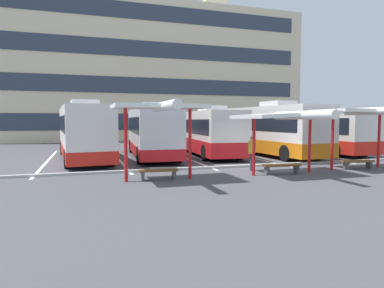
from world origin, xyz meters
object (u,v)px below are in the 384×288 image
object	(u,v)px
bench_2	(358,162)
bench_0	(158,172)
coach_bus_0	(83,133)
coach_bus_4	(309,131)
waiting_shelter_2	(361,112)
waiting_passenger_0	(252,150)
waiting_shelter_1	(287,116)
bench_1	(282,166)
waiting_shelter_0	(160,109)
coach_bus_1	(152,132)
coach_bus_3	(266,130)
coach_bus_2	(207,133)

from	to	relation	value
bench_2	bench_0	bearing A→B (deg)	179.64
coach_bus_0	coach_bus_4	distance (m)	17.13
waiting_shelter_2	waiting_passenger_0	world-z (taller)	waiting_shelter_2
waiting_shelter_1	bench_1	world-z (taller)	waiting_shelter_1
coach_bus_4	waiting_shelter_0	bearing A→B (deg)	-146.48
bench_1	waiting_shelter_0	bearing A→B (deg)	-178.41
coach_bus_1	coach_bus_3	size ratio (longest dim) A/B	0.89
coach_bus_2	bench_1	world-z (taller)	coach_bus_2
coach_bus_3	waiting_shelter_0	world-z (taller)	coach_bus_3
coach_bus_2	waiting_shelter_0	world-z (taller)	coach_bus_2
coach_bus_0	waiting_shelter_1	xyz separation A→B (m)	(8.83, -9.03, 0.96)
coach_bus_3	waiting_shelter_1	bearing A→B (deg)	-114.40
waiting_shelter_0	bench_2	bearing A→B (deg)	1.70
coach_bus_3	coach_bus_4	world-z (taller)	coach_bus_3
coach_bus_4	bench_0	world-z (taller)	coach_bus_4
bench_0	bench_2	world-z (taller)	same
bench_2	waiting_shelter_1	bearing A→B (deg)	-174.25
bench_0	bench_1	world-z (taller)	same
bench_0	waiting_shelter_2	world-z (taller)	waiting_shelter_2
coach_bus_2	bench_2	size ratio (longest dim) A/B	6.33
waiting_shelter_0	waiting_shelter_2	xyz separation A→B (m)	(10.36, 0.19, -0.08)
coach_bus_2	coach_bus_3	bearing A→B (deg)	-15.70
coach_bus_2	waiting_shelter_2	size ratio (longest dim) A/B	2.31
coach_bus_1	waiting_passenger_0	bearing A→B (deg)	-64.67
coach_bus_1	coach_bus_2	xyz separation A→B (m)	(4.08, 0.34, -0.11)
waiting_shelter_0	bench_2	distance (m)	10.69
waiting_shelter_1	bench_2	bearing A→B (deg)	5.75
waiting_shelter_0	bench_0	xyz separation A→B (m)	(0.00, 0.37, -2.63)
bench_2	waiting_passenger_0	distance (m)	5.58
coach_bus_4	coach_bus_1	bearing A→B (deg)	-178.56
bench_0	waiting_shelter_0	bearing A→B (deg)	-90.00
waiting_passenger_0	waiting_shelter_1	bearing A→B (deg)	-62.06
coach_bus_2	waiting_shelter_1	bearing A→B (deg)	-87.90
coach_bus_0	waiting_shelter_1	world-z (taller)	coach_bus_0
waiting_passenger_0	coach_bus_1	bearing A→B (deg)	115.33
waiting_shelter_0	bench_1	xyz separation A→B (m)	(5.81, 0.16, -2.62)
waiting_shelter_1	waiting_shelter_2	bearing A→B (deg)	4.32
waiting_shelter_2	bench_2	xyz separation A→B (m)	(0.00, 0.11, -2.55)
coach_bus_3	coach_bus_4	distance (m)	4.65
coach_bus_1	coach_bus_3	distance (m)	8.26
waiting_shelter_0	coach_bus_2	bearing A→B (deg)	59.75
bench_1	bench_2	world-z (taller)	same
waiting_shelter_1	waiting_shelter_2	distance (m)	4.57
bench_0	bench_1	distance (m)	5.81
waiting_shelter_1	bench_0	bearing A→B (deg)	174.85
waiting_shelter_0	waiting_shelter_1	xyz separation A→B (m)	(5.81, -0.15, -0.29)
coach_bus_4	waiting_shelter_1	xyz separation A→B (m)	(-8.29, -9.49, 1.06)
bench_0	bench_1	size ratio (longest dim) A/B	0.89
coach_bus_3	bench_2	world-z (taller)	coach_bus_3
coach_bus_2	bench_2	xyz separation A→B (m)	(4.90, -9.05, -1.24)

